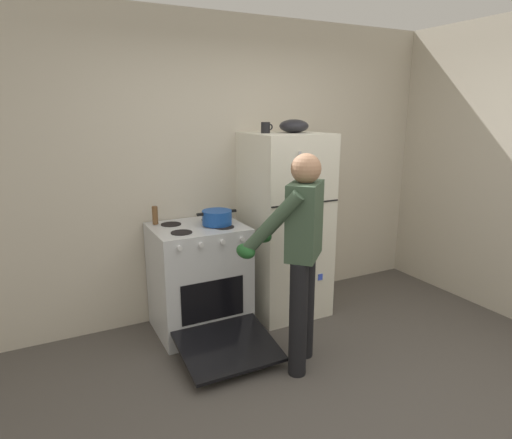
{
  "coord_description": "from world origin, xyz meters",
  "views": [
    {
      "loc": [
        -1.65,
        -1.82,
        1.89
      ],
      "look_at": [
        -0.05,
        1.32,
        1.0
      ],
      "focal_mm": 30.78,
      "sensor_mm": 36.0,
      "label": 1
    }
  ],
  "objects_px": {
    "coffee_mug": "(266,128)",
    "mixing_bowl": "(294,126)",
    "refrigerator": "(285,225)",
    "pepper_mill": "(155,215)",
    "person_cook": "(299,244)",
    "stove_range": "(200,280)",
    "red_pot": "(217,217)"
  },
  "relations": [
    {
      "from": "coffee_mug",
      "to": "person_cook",
      "type": "bearing_deg",
      "value": -103.38
    },
    {
      "from": "stove_range",
      "to": "person_cook",
      "type": "height_order",
      "value": "person_cook"
    },
    {
      "from": "coffee_mug",
      "to": "refrigerator",
      "type": "bearing_deg",
      "value": -15.84
    },
    {
      "from": "stove_range",
      "to": "coffee_mug",
      "type": "bearing_deg",
      "value": 5.75
    },
    {
      "from": "coffee_mug",
      "to": "pepper_mill",
      "type": "height_order",
      "value": "coffee_mug"
    },
    {
      "from": "pepper_mill",
      "to": "mixing_bowl",
      "type": "xyz_separation_m",
      "value": [
        1.23,
        -0.2,
        0.72
      ]
    },
    {
      "from": "refrigerator",
      "to": "pepper_mill",
      "type": "height_order",
      "value": "refrigerator"
    },
    {
      "from": "refrigerator",
      "to": "person_cook",
      "type": "xyz_separation_m",
      "value": [
        -0.4,
        -0.86,
        0.11
      ]
    },
    {
      "from": "mixing_bowl",
      "to": "pepper_mill",
      "type": "bearing_deg",
      "value": 170.79
    },
    {
      "from": "red_pot",
      "to": "mixing_bowl",
      "type": "relative_size",
      "value": 1.34
    },
    {
      "from": "refrigerator",
      "to": "red_pot",
      "type": "height_order",
      "value": "refrigerator"
    },
    {
      "from": "coffee_mug",
      "to": "mixing_bowl",
      "type": "height_order",
      "value": "mixing_bowl"
    },
    {
      "from": "red_pot",
      "to": "coffee_mug",
      "type": "distance_m",
      "value": 0.9
    },
    {
      "from": "refrigerator",
      "to": "stove_range",
      "type": "distance_m",
      "value": 0.94
    },
    {
      "from": "refrigerator",
      "to": "coffee_mug",
      "type": "height_order",
      "value": "coffee_mug"
    },
    {
      "from": "red_pot",
      "to": "mixing_bowl",
      "type": "distance_m",
      "value": 1.07
    },
    {
      "from": "stove_range",
      "to": "red_pot",
      "type": "height_order",
      "value": "red_pot"
    },
    {
      "from": "stove_range",
      "to": "person_cook",
      "type": "relative_size",
      "value": 0.77
    },
    {
      "from": "coffee_mug",
      "to": "pepper_mill",
      "type": "bearing_deg",
      "value": 171.26
    },
    {
      "from": "person_cook",
      "to": "stove_range",
      "type": "bearing_deg",
      "value": 118.44
    },
    {
      "from": "pepper_mill",
      "to": "mixing_bowl",
      "type": "distance_m",
      "value": 1.44
    },
    {
      "from": "refrigerator",
      "to": "pepper_mill",
      "type": "distance_m",
      "value": 1.18
    },
    {
      "from": "refrigerator",
      "to": "red_pot",
      "type": "xyz_separation_m",
      "value": [
        -0.69,
        -0.05,
        0.16
      ]
    },
    {
      "from": "coffee_mug",
      "to": "pepper_mill",
      "type": "distance_m",
      "value": 1.22
    },
    {
      "from": "refrigerator",
      "to": "person_cook",
      "type": "relative_size",
      "value": 1.05
    },
    {
      "from": "stove_range",
      "to": "red_pot",
      "type": "xyz_separation_m",
      "value": [
        0.16,
        -0.03,
        0.54
      ]
    },
    {
      "from": "pepper_mill",
      "to": "mixing_bowl",
      "type": "bearing_deg",
      "value": -9.21
    },
    {
      "from": "refrigerator",
      "to": "mixing_bowl",
      "type": "bearing_deg",
      "value": 0.22
    },
    {
      "from": "pepper_mill",
      "to": "red_pot",
      "type": "bearing_deg",
      "value": -28.52
    },
    {
      "from": "coffee_mug",
      "to": "mixing_bowl",
      "type": "bearing_deg",
      "value": -10.99
    },
    {
      "from": "stove_range",
      "to": "pepper_mill",
      "type": "bearing_deg",
      "value": 143.99
    },
    {
      "from": "stove_range",
      "to": "mixing_bowl",
      "type": "distance_m",
      "value": 1.59
    }
  ]
}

